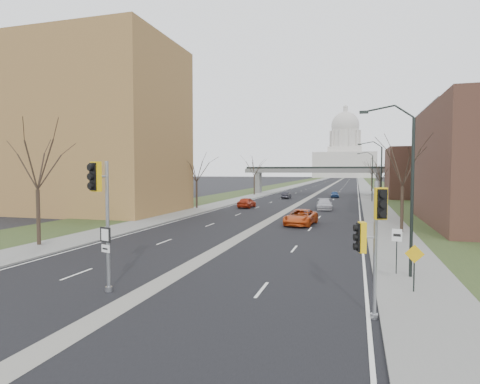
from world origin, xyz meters
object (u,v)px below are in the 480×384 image
at_px(signal_pole_median, 101,202).
at_px(car_left_far, 286,195).
at_px(signal_pole_right, 372,230).
at_px(car_right_near, 301,217).
at_px(warning_sign, 414,261).
at_px(car_right_far, 335,194).
at_px(car_right_mid, 324,204).
at_px(speed_limit_sign, 397,243).
at_px(car_left_near, 247,202).

bearing_deg(signal_pole_median, car_left_far, 109.80).
xyz_separation_m(signal_pole_median, signal_pole_right, (11.39, -0.10, -0.77)).
distance_m(car_left_far, car_right_near, 38.68).
relative_size(signal_pole_median, car_right_near, 1.04).
bearing_deg(car_left_far, warning_sign, 105.68).
distance_m(signal_pole_right, car_right_far, 69.03).
height_order(signal_pole_right, car_right_mid, signal_pole_right).
relative_size(signal_pole_right, car_left_far, 1.29).
distance_m(signal_pole_median, car_right_far, 69.12).
relative_size(car_left_far, car_right_mid, 0.77).
distance_m(speed_limit_sign, warning_sign, 3.12).
relative_size(speed_limit_sign, car_right_near, 0.41).
distance_m(signal_pole_median, signal_pole_right, 11.42).
distance_m(speed_limit_sign, car_right_mid, 35.86).
xyz_separation_m(signal_pole_right, car_right_mid, (-4.86, 42.21, -2.59)).
bearing_deg(warning_sign, signal_pole_right, -114.96).
bearing_deg(warning_sign, speed_limit_sign, 100.14).
relative_size(warning_sign, car_left_far, 0.53).
xyz_separation_m(signal_pole_median, car_left_near, (-4.74, 41.94, -3.33)).
bearing_deg(car_right_far, car_left_far, -153.80).
xyz_separation_m(car_right_near, car_right_far, (1.15, 43.54, -0.13)).
bearing_deg(car_right_mid, car_left_far, 107.19).
relative_size(signal_pole_median, car_right_mid, 1.14).
relative_size(signal_pole_median, car_left_near, 1.28).
bearing_deg(speed_limit_sign, car_right_near, 126.42).
xyz_separation_m(car_left_far, car_right_mid, (8.92, -20.93, 0.10)).
bearing_deg(signal_pole_median, car_right_far, 102.12).
bearing_deg(warning_sign, car_right_mid, 101.85).
bearing_deg(car_right_far, speed_limit_sign, -90.22).
bearing_deg(car_left_far, car_right_far, -146.99).
height_order(signal_pole_right, car_right_far, signal_pole_right).
distance_m(signal_pole_right, car_right_near, 26.08).
relative_size(warning_sign, car_right_near, 0.37).
distance_m(signal_pole_median, speed_limit_sign, 14.77).
distance_m(warning_sign, car_right_far, 65.31).
height_order(signal_pole_right, car_left_far, signal_pole_right).
distance_m(car_left_near, car_right_near, 19.64).
bearing_deg(car_right_mid, signal_pole_median, -104.70).
xyz_separation_m(speed_limit_sign, warning_sign, (0.45, -3.08, -0.25)).
bearing_deg(car_left_far, signal_pole_right, 103.14).
xyz_separation_m(signal_pole_right, car_right_far, (-4.76, 68.81, -2.69)).
bearing_deg(signal_pole_right, car_right_far, 78.08).
bearing_deg(speed_limit_sign, car_right_mid, 114.64).
bearing_deg(car_right_mid, signal_pole_right, -89.32).
height_order(signal_pole_median, warning_sign, signal_pole_median).
height_order(signal_pole_median, car_left_far, signal_pole_median).
bearing_deg(car_right_far, signal_pole_right, -92.03).
height_order(car_right_near, car_right_mid, car_right_near).
bearing_deg(signal_pole_median, warning_sign, 33.37).
bearing_deg(signal_pole_median, signal_pole_right, 17.14).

